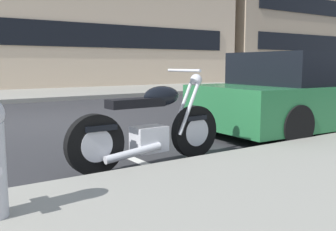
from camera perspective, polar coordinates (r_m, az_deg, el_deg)
ground_plane at (r=8.26m, az=-17.62°, el=-1.01°), size 260.00×260.00×0.00m
sidewalk_far_curb at (r=20.53m, az=10.17°, el=4.38°), size 120.00×5.00×0.14m
parking_stall_stripe at (r=4.83m, az=-4.77°, el=-6.59°), size 0.12×2.20×0.01m
parked_motorcycle at (r=4.52m, az=-2.59°, el=-1.95°), size 2.06×0.62×1.13m
parked_car_at_intersection at (r=7.39m, az=20.48°, el=2.99°), size 4.52×2.05×1.39m
townhouse_mid_block at (r=33.42m, az=12.90°, el=15.79°), size 13.77×11.55×12.09m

